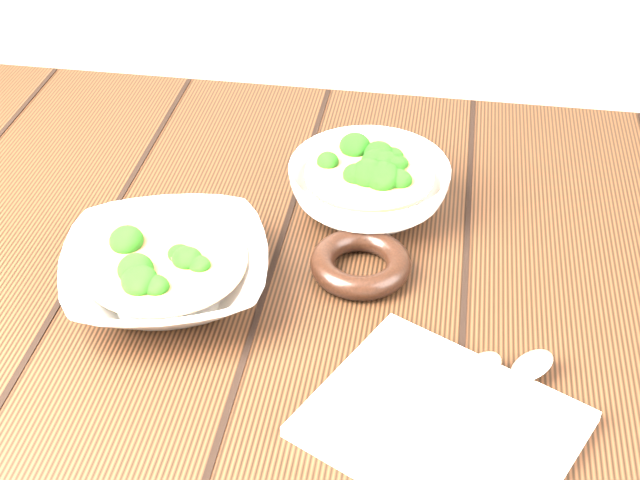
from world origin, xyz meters
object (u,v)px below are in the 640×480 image
(soup_bowl_back, at_px, (369,185))
(trivet, at_px, (360,263))
(table, at_px, (293,354))
(napkin, at_px, (442,424))
(soup_bowl_front, at_px, (166,270))

(soup_bowl_back, height_order, trivet, soup_bowl_back)
(table, height_order, trivet, trivet)
(soup_bowl_back, xyz_separation_m, napkin, (0.10, -0.31, -0.03))
(soup_bowl_front, distance_m, trivet, 0.20)
(soup_bowl_front, distance_m, soup_bowl_back, 0.25)
(soup_bowl_front, height_order, napkin, soup_bowl_front)
(soup_bowl_front, xyz_separation_m, soup_bowl_back, (0.18, 0.17, 0.00))
(table, bearing_deg, soup_bowl_back, 62.28)
(table, xyz_separation_m, trivet, (0.07, 0.01, 0.13))
(soup_bowl_front, height_order, trivet, soup_bowl_front)
(table, relative_size, soup_bowl_back, 5.37)
(trivet, xyz_separation_m, napkin, (0.09, -0.20, -0.01))
(soup_bowl_back, bearing_deg, table, -117.72)
(soup_bowl_front, relative_size, soup_bowl_back, 1.13)
(table, distance_m, soup_bowl_back, 0.21)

